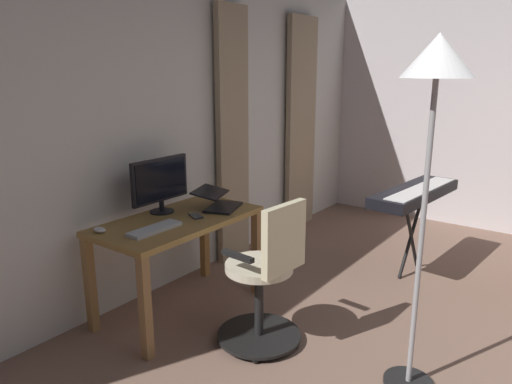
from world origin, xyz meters
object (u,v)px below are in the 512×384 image
(computer_mouse, at_px, (100,230))
(laptop, at_px, (218,202))
(desk, at_px, (178,232))
(computer_monitor, at_px, (160,182))
(computer_keyboard, at_px, (155,229))
(piano_keyboard, at_px, (415,195))
(floor_lamp, at_px, (435,90))
(cell_phone_by_monitor, at_px, (196,216))
(office_chair, at_px, (266,279))

(computer_mouse, bearing_deg, laptop, 163.85)
(desk, height_order, laptop, laptop)
(computer_monitor, relative_size, computer_keyboard, 1.33)
(computer_keyboard, height_order, piano_keyboard, piano_keyboard)
(laptop, relative_size, floor_lamp, 0.21)
(computer_mouse, bearing_deg, piano_keyboard, 148.99)
(piano_keyboard, bearing_deg, laptop, -33.80)
(cell_phone_by_monitor, bearing_deg, computer_monitor, -50.25)
(desk, xyz_separation_m, computer_keyboard, (0.29, 0.08, 0.12))
(computer_mouse, xyz_separation_m, piano_keyboard, (-2.22, 1.33, -0.02))
(office_chair, height_order, floor_lamp, floor_lamp)
(office_chair, relative_size, computer_keyboard, 2.51)
(computer_mouse, distance_m, cell_phone_by_monitor, 0.68)
(office_chair, xyz_separation_m, cell_phone_by_monitor, (-0.10, -0.70, 0.27))
(computer_monitor, distance_m, laptop, 0.47)
(computer_keyboard, distance_m, laptop, 0.65)
(laptop, distance_m, cell_phone_by_monitor, 0.27)
(computer_keyboard, bearing_deg, computer_monitor, -138.90)
(desk, bearing_deg, office_chair, 90.12)
(computer_keyboard, bearing_deg, floor_lamp, 105.11)
(laptop, relative_size, piano_keyboard, 0.35)
(desk, relative_size, floor_lamp, 0.63)
(office_chair, bearing_deg, floor_lamp, -76.26)
(cell_phone_by_monitor, xyz_separation_m, floor_lamp, (-0.04, 1.60, 0.93))
(desk, relative_size, laptop, 2.99)
(cell_phone_by_monitor, xyz_separation_m, piano_keyboard, (-1.59, 1.06, -0.01))
(office_chair, bearing_deg, laptop, 67.45)
(laptop, height_order, computer_mouse, laptop)
(office_chair, distance_m, cell_phone_by_monitor, 0.75)
(office_chair, xyz_separation_m, piano_keyboard, (-1.69, 0.37, 0.26))
(computer_mouse, relative_size, floor_lamp, 0.05)
(desk, relative_size, computer_keyboard, 3.12)
(desk, bearing_deg, floor_lamp, 95.00)
(computer_monitor, xyz_separation_m, computer_keyboard, (0.32, 0.28, -0.22))
(computer_keyboard, height_order, computer_mouse, computer_mouse)
(desk, xyz_separation_m, cell_phone_by_monitor, (-0.10, 0.08, 0.11))
(computer_keyboard, height_order, floor_lamp, floor_lamp)
(office_chair, height_order, piano_keyboard, office_chair)
(cell_phone_by_monitor, distance_m, floor_lamp, 1.86)
(desk, distance_m, cell_phone_by_monitor, 0.17)
(office_chair, distance_m, computer_monitor, 1.10)
(computer_keyboard, bearing_deg, cell_phone_by_monitor, 179.39)
(laptop, height_order, piano_keyboard, laptop)
(laptop, bearing_deg, computer_mouse, -36.52)
(computer_monitor, relative_size, computer_mouse, 5.20)
(laptop, height_order, floor_lamp, floor_lamp)
(computer_monitor, bearing_deg, floor_lamp, 93.48)
(computer_monitor, bearing_deg, cell_phone_by_monitor, 104.09)
(office_chair, bearing_deg, computer_monitor, 92.78)
(desk, distance_m, computer_mouse, 0.57)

